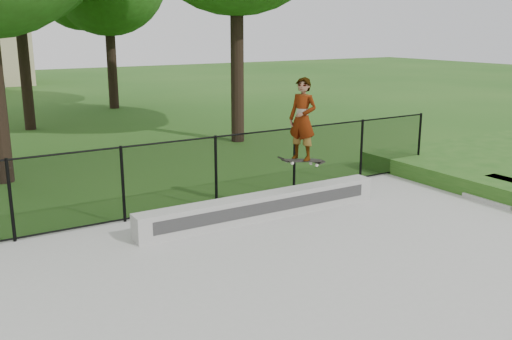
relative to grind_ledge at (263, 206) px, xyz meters
name	(u,v)px	position (x,y,z in m)	size (l,w,h in m)	color
grind_ledge	(263,206)	(0.00, 0.00, 0.00)	(5.27, 0.40, 0.49)	#9F9E9A
skater_airborne	(303,121)	(0.83, -0.13, 1.64)	(0.84, 0.69, 1.76)	black
chainlink_fence	(123,184)	(-2.40, 1.20, 0.51)	(16.06, 0.06, 1.50)	black
concrete_steps	(505,194)	(5.19, -1.70, -0.13)	(1.07, 1.20, 0.45)	#A2A29D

